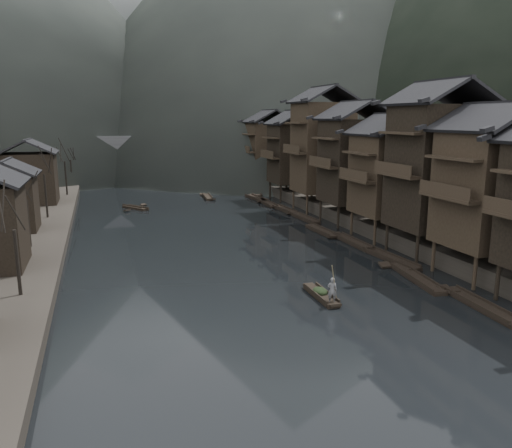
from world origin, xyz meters
name	(u,v)px	position (x,y,z in m)	size (l,w,h in m)	color
water	(276,295)	(0.00, 0.00, 0.00)	(300.00, 300.00, 0.00)	black
right_bank	(392,188)	(35.00, 40.00, 0.90)	(40.00, 200.00, 1.80)	#2D2823
stilt_houses	(362,148)	(17.28, 19.44, 9.04)	(9.00, 67.60, 16.80)	black
left_houses	(2,191)	(-20.50, 20.12, 5.66)	(8.10, 53.20, 8.73)	black
bare_trees	(47,177)	(-17.00, 25.95, 6.22)	(3.65, 75.84, 7.30)	black
moored_sampans	(314,224)	(12.06, 20.51, 0.20)	(2.99, 61.19, 0.47)	black
midriver_boats	(168,193)	(-0.87, 50.97, 0.20)	(15.18, 32.67, 0.45)	black
stone_bridge	(157,155)	(0.00, 72.00, 5.11)	(40.00, 6.00, 9.00)	#4C4C4F
hero_sampan	(321,295)	(2.78, -1.56, 0.20)	(1.04, 4.69, 0.43)	black
cargo_heap	(320,287)	(2.78, -1.34, 0.74)	(1.03, 1.35, 0.62)	black
boatman	(332,287)	(2.80, -3.19, 1.33)	(0.66, 0.43, 1.80)	slate
bamboo_pole	(336,248)	(3.00, -3.19, 4.00)	(0.06, 0.06, 3.95)	#8C7A51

